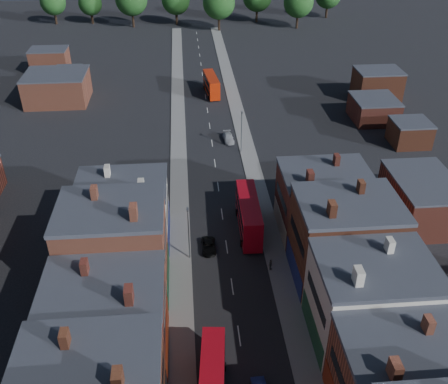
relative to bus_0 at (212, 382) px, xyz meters
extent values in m
cube|color=gray|center=(-3.00, 41.57, -2.33)|extent=(3.00, 200.00, 0.12)
cube|color=gray|center=(10.00, 41.57, -2.33)|extent=(3.00, 200.00, 0.12)
cylinder|color=slate|center=(-1.70, 21.57, 1.61)|extent=(0.16, 0.16, 8.00)
cube|color=slate|center=(-1.70, 21.57, 5.61)|extent=(0.25, 0.70, 0.25)
cylinder|color=slate|center=(8.70, 51.57, 1.61)|extent=(0.16, 0.16, 8.00)
cube|color=slate|center=(8.70, 51.57, 5.61)|extent=(0.25, 0.70, 0.25)
cube|color=red|center=(0.00, 0.00, -0.01)|extent=(3.33, 10.42, 4.10)
cube|color=black|center=(0.00, 0.00, 0.97)|extent=(3.31, 9.61, 0.84)
cylinder|color=black|center=(-0.83, 3.38, -1.92)|extent=(0.37, 0.95, 0.93)
cylinder|color=black|center=(1.48, 3.15, -1.92)|extent=(0.37, 0.95, 0.93)
cube|color=red|center=(7.00, 27.25, 0.35)|extent=(2.88, 11.85, 4.72)
cube|color=black|center=(7.00, 27.25, -0.56)|extent=(2.93, 10.91, 0.97)
cube|color=black|center=(7.00, 27.25, 1.48)|extent=(2.93, 10.91, 0.97)
cylinder|color=black|center=(5.59, 23.49, -1.85)|extent=(0.34, 1.08, 1.07)
cylinder|color=black|center=(8.28, 23.45, -1.85)|extent=(0.34, 1.08, 1.07)
cylinder|color=black|center=(5.72, 31.05, -1.85)|extent=(0.34, 1.08, 1.07)
cylinder|color=black|center=(8.41, 31.00, -1.85)|extent=(0.34, 1.08, 1.07)
cube|color=#BB2408|center=(5.00, 81.16, 0.02)|extent=(3.42, 10.56, 4.15)
cube|color=black|center=(5.00, 81.16, -0.78)|extent=(3.39, 9.74, 0.85)
cube|color=black|center=(5.00, 81.16, 1.01)|extent=(3.39, 9.74, 0.85)
cylinder|color=black|center=(4.17, 77.74, -1.92)|extent=(0.38, 0.97, 0.94)
cylinder|color=black|center=(6.52, 77.98, -1.92)|extent=(0.38, 0.97, 0.94)
cylinder|color=black|center=(3.48, 84.34, -1.92)|extent=(0.38, 0.97, 0.94)
cylinder|color=black|center=(5.83, 84.58, -1.92)|extent=(0.38, 0.97, 0.94)
imported|color=black|center=(0.95, 23.22, -1.81)|extent=(1.97, 4.19, 1.16)
imported|color=silver|center=(6.75, 56.36, -1.73)|extent=(2.11, 4.63, 1.31)
imported|color=#5B574E|center=(8.80, 18.27, -1.44)|extent=(0.78, 1.06, 1.65)
camera|label=1|loc=(-1.45, -30.84, 41.57)|focal=40.00mm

